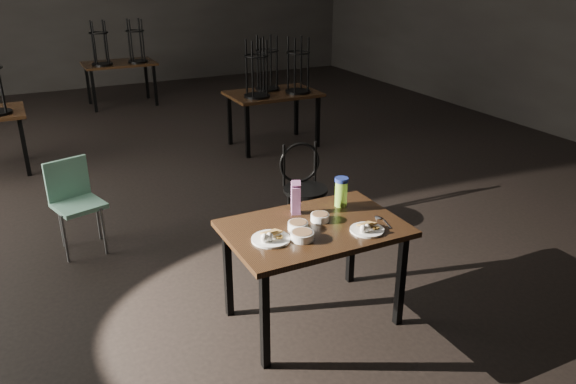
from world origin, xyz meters
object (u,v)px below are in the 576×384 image
water_bottle (341,192)px  school_chair (75,197)px  bentwood_chair (303,182)px  juice_carton (296,198)px  main_table (314,236)px

water_bottle → school_chair: 2.40m
water_bottle → bentwood_chair: 1.15m
bentwood_chair → juice_carton: bearing=-112.0°
main_table → school_chair: size_ratio=1.46×
juice_carton → water_bottle: size_ratio=1.16×
main_table → school_chair: school_chair is taller
main_table → bentwood_chair: bentwood_chair is taller
main_table → bentwood_chair: bearing=65.1°
juice_carton → bentwood_chair: bearing=59.4°
juice_carton → water_bottle: bearing=-4.5°
main_table → juice_carton: size_ratio=4.74×
water_bottle → school_chair: water_bottle is taller
juice_carton → water_bottle: 0.36m
main_table → school_chair: (-1.35, 1.88, -0.18)m
bentwood_chair → school_chair: bentwood_chair is taller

